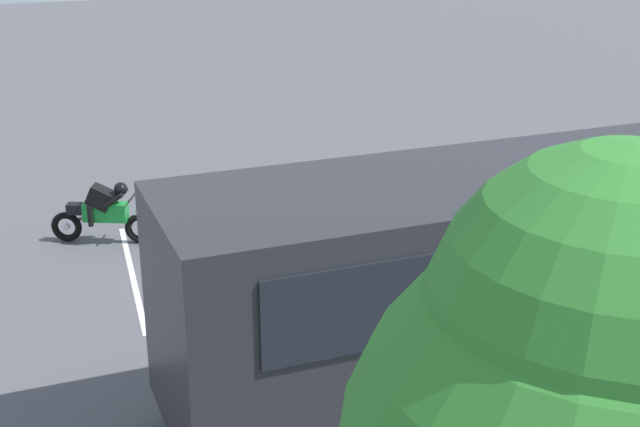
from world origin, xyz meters
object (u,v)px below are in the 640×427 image
(spectator_centre, at_px, (418,242))
(spectator_left, at_px, (493,234))
(spectator_right, at_px, (336,253))
(spectator_far_left, at_px, (560,226))
(stunt_motorcycle, at_px, (103,213))
(parked_motorcycle_silver, at_px, (508,276))
(tour_bus, at_px, (518,285))

(spectator_centre, bearing_deg, spectator_left, 176.93)
(spectator_centre, distance_m, spectator_right, 1.49)
(spectator_far_left, bearing_deg, stunt_motorcycle, -30.71)
(spectator_right, bearing_deg, spectator_centre, -175.51)
(stunt_motorcycle, bearing_deg, spectator_far_left, 149.29)
(parked_motorcycle_silver, xyz_separation_m, stunt_motorcycle, (6.01, -4.85, 0.13))
(spectator_far_left, relative_size, spectator_centre, 0.99)
(spectator_right, relative_size, stunt_motorcycle, 0.93)
(spectator_centre, bearing_deg, stunt_motorcycle, -42.25)
(parked_motorcycle_silver, bearing_deg, spectator_centre, -24.74)
(spectator_right, bearing_deg, parked_motorcycle_silver, 169.88)
(spectator_right, height_order, parked_motorcycle_silver, spectator_right)
(spectator_far_left, height_order, parked_motorcycle_silver, spectator_far_left)
(tour_bus, xyz_separation_m, stunt_motorcycle, (4.63, -7.31, -1.03))
(tour_bus, distance_m, spectator_right, 3.35)
(spectator_far_left, bearing_deg, spectator_left, -1.42)
(stunt_motorcycle, bearing_deg, spectator_right, 126.09)
(tour_bus, distance_m, parked_motorcycle_silver, 3.05)
(parked_motorcycle_silver, height_order, stunt_motorcycle, stunt_motorcycle)
(spectator_far_left, xyz_separation_m, spectator_right, (4.13, 0.01, 0.07))
(tour_bus, relative_size, stunt_motorcycle, 4.87)
(spectator_centre, xyz_separation_m, stunt_motorcycle, (4.66, -4.23, -0.41))
(tour_bus, bearing_deg, spectator_left, -114.53)
(spectator_centre, xyz_separation_m, spectator_right, (1.49, 0.12, 0.06))
(spectator_right, height_order, stunt_motorcycle, spectator_right)
(spectator_far_left, relative_size, stunt_motorcycle, 0.88)
(stunt_motorcycle, bearing_deg, parked_motorcycle_silver, 141.08)
(spectator_left, xyz_separation_m, stunt_motorcycle, (6.00, -4.30, -0.41))
(parked_motorcycle_silver, bearing_deg, tour_bus, 60.64)
(spectator_left, height_order, parked_motorcycle_silver, spectator_left)
(spectator_far_left, height_order, spectator_left, spectator_far_left)
(spectator_centre, bearing_deg, spectator_right, 4.49)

